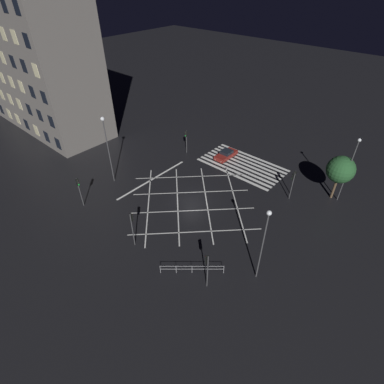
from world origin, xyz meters
TOP-DOWN VIEW (x-y plane):
  - ground_plane at (0.00, 0.00)m, footprint 200.00×200.00m
  - road_markings at (0.40, -8.28)m, footprint 19.06×24.66m
  - office_building at (36.34, 0.01)m, footprint 28.68×10.06m
  - traffic_light_median_north at (-0.26, 9.75)m, footprint 0.36×0.39m
  - traffic_light_se_cross at (9.00, -8.82)m, footprint 0.36×0.39m
  - traffic_light_sw_cross at (-8.87, -9.83)m, footprint 0.36×0.39m
  - traffic_light_nw_main at (-9.49, 8.75)m, footprint 0.39×0.36m
  - traffic_light_sw_main at (-9.15, -8.82)m, footprint 0.39×0.36m
  - traffic_light_ne_main at (9.75, 9.79)m, footprint 0.39×0.36m
  - street_lamp_east at (-14.09, -12.81)m, footprint 0.41×0.41m
  - street_lamp_west at (11.38, 3.84)m, footprint 0.53×0.53m
  - street_lamp_far at (-12.54, 4.68)m, footprint 0.45×0.45m
  - street_tree_near at (-13.29, -12.75)m, footprint 3.44×3.44m
  - waiting_car at (3.18, -11.79)m, footprint 1.75×4.14m
  - pedestrian_railing at (-7.51, 8.55)m, footprint 4.77×4.20m

SIDE VIEW (x-z plane):
  - ground_plane at x=0.00m, z-range 0.00..0.00m
  - road_markings at x=0.40m, z-range 0.00..0.01m
  - waiting_car at x=3.18m, z-range -0.03..1.23m
  - pedestrian_railing at x=-7.51m, z-range 0.15..1.20m
  - traffic_light_sw_cross at x=-8.87m, z-range 0.79..4.42m
  - traffic_light_se_cross at x=9.00m, z-range 0.84..4.74m
  - traffic_light_sw_main at x=-9.15m, z-range 0.85..4.78m
  - traffic_light_ne_main at x=9.75m, z-range 0.89..5.08m
  - traffic_light_nw_main at x=-9.49m, z-range 0.90..5.14m
  - traffic_light_median_north at x=-0.26m, z-range 0.94..5.40m
  - street_tree_near at x=-13.29m, z-range 1.31..7.41m
  - street_lamp_east at x=-14.09m, z-range 1.10..9.97m
  - street_lamp_far at x=-12.54m, z-range 1.35..9.90m
  - street_lamp_west at x=11.38m, z-range 1.94..11.56m
  - office_building at x=36.34m, z-range 0.00..25.17m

